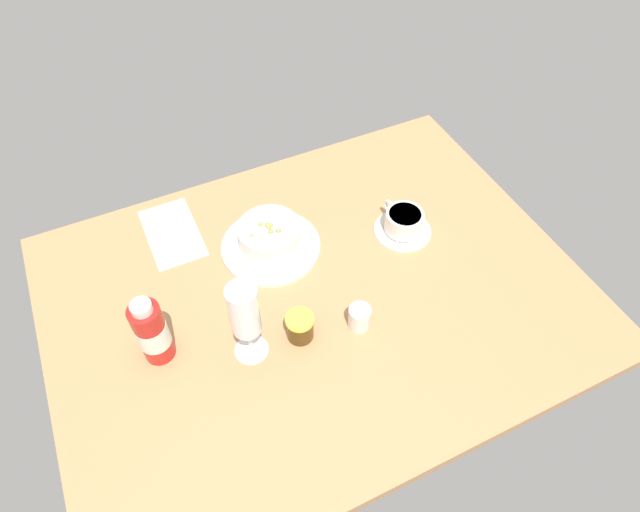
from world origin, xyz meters
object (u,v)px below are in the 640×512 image
Objects in this scene: cutlery_setting at (172,234)px; sauce_bottle_red at (152,332)px; jam_jar at (300,327)px; creamer_jug at (359,317)px; porridge_bowl at (270,239)px; coffee_cup at (403,223)px; wine_glass at (245,313)px.

sauce_bottle_red is (10.54, 29.18, 7.24)cm from cutlery_setting.
jam_jar is (-15.65, 37.23, 2.81)cm from cutlery_setting.
sauce_bottle_red is (37.86, -10.75, 4.79)cm from creamer_jug.
coffee_cup is (-29.46, 8.02, -0.60)cm from porridge_bowl.
coffee_cup is (-48.38, 21.67, 2.50)cm from cutlery_setting.
wine_glass reaches higher than sauce_bottle_red.
cutlery_setting is 31.86cm from sauce_bottle_red.
wine_glass reaches higher than coffee_cup.
coffee_cup is 59.59cm from sauce_bottle_red.
wine_glass is at bearing 98.87° from cutlery_setting.
cutlery_setting is at bearing -109.86° from sauce_bottle_red.
creamer_jug reaches higher than cutlery_setting.
porridge_bowl is at bearing 144.19° from cutlery_setting.
porridge_bowl reaches higher than creamer_jug.
cutlery_setting is at bearing -81.13° from wine_glass.
cutlery_setting is at bearing -24.13° from coffee_cup.
cutlery_setting is 3.45× the size of creamer_jug.
porridge_bowl is 27.90cm from wine_glass.
jam_jar is 0.37× the size of sauce_bottle_red.
wine_glass is at bearing -5.57° from jam_jar.
sauce_bottle_red reaches higher than jam_jar.
cutlery_setting is 40.48cm from jam_jar.
creamer_jug is 0.29× the size of wine_glass.
sauce_bottle_red is at bearing 7.26° from coffee_cup.
sauce_bottle_red is at bearing 70.14° from cutlery_setting.
wine_glass is 1.21× the size of sauce_bottle_red.
wine_glass is at bearing 156.41° from sauce_bottle_red.
jam_jar is (11.67, -2.70, 0.35)cm from creamer_jug.
porridge_bowl is 23.54cm from cutlery_setting.
cutlery_setting is 1.46× the size of coffee_cup.
creamer_jug is at bearing 40.92° from coffee_cup.
coffee_cup is 2.25× the size of jam_jar.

